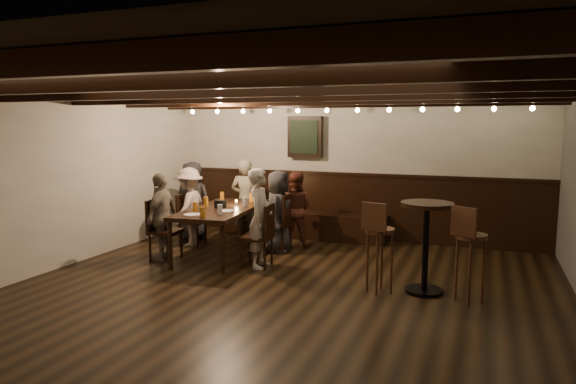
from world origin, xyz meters
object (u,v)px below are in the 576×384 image
at_px(person_bench_right, 295,209).
at_px(bar_stool_left, 379,259).
at_px(chair_right_near, 276,234).
at_px(person_left_far, 162,217).
at_px(bar_stool_right, 470,266).
at_px(chair_left_near, 192,230).
at_px(person_right_far, 260,218).
at_px(person_right_near, 278,211).
at_px(high_top_table, 426,234).
at_px(person_bench_left, 193,201).
at_px(chair_left_far, 165,242).
at_px(person_left_near, 189,207).
at_px(person_bench_centre, 245,200).
at_px(chair_right_far, 258,248).
at_px(dining_table, 222,212).

height_order(person_bench_right, bar_stool_left, person_bench_right).
xyz_separation_m(chair_right_near, bar_stool_left, (1.88, -1.40, 0.13)).
height_order(person_left_far, bar_stool_right, person_left_far).
relative_size(chair_left_near, person_right_far, 0.62).
relative_size(person_right_near, high_top_table, 1.18).
xyz_separation_m(chair_left_near, person_right_far, (1.56, -0.73, 0.43)).
distance_m(person_bench_left, person_bench_right, 1.80).
relative_size(chair_left_far, person_bench_left, 0.66).
xyz_separation_m(chair_left_far, bar_stool_left, (3.21, -0.34, 0.13)).
relative_size(person_right_near, person_right_far, 0.92).
bearing_deg(chair_left_near, person_right_far, 58.49).
distance_m(person_bench_left, person_left_near, 0.48).
distance_m(chair_right_near, person_left_near, 1.51).
height_order(chair_left_near, person_left_near, person_left_near).
height_order(person_left_near, person_right_near, person_left_near).
relative_size(chair_left_near, high_top_table, 0.79).
bearing_deg(person_bench_right, chair_right_near, 68.08).
height_order(person_bench_centre, person_left_near, person_bench_centre).
bearing_deg(chair_right_near, chair_right_far, 179.98).
bearing_deg(person_right_far, person_bench_centre, 26.57).
xyz_separation_m(chair_left_far, person_right_far, (1.46, 0.16, 0.42)).
bearing_deg(chair_left_far, chair_right_far, 90.00).
height_order(chair_right_far, person_bench_centre, person_bench_centre).
bearing_deg(person_left_near, person_right_far, 59.04).
xyz_separation_m(dining_table, chair_right_near, (0.67, 0.53, -0.40)).
xyz_separation_m(person_left_far, high_top_table, (3.74, -0.13, 0.07)).
xyz_separation_m(chair_left_near, person_bench_right, (1.56, 0.62, 0.35)).
distance_m(chair_right_near, person_right_near, 0.36).
bearing_deg(person_bench_right, chair_right_far, 82.35).
distance_m(chair_left_near, person_left_far, 0.98).
relative_size(person_bench_centre, bar_stool_left, 1.27).
xyz_separation_m(person_bench_centre, person_bench_right, (0.91, -0.05, -0.09)).
relative_size(person_left_near, bar_stool_right, 1.17).
distance_m(chair_left_near, chair_right_far, 1.70).
xyz_separation_m(chair_right_near, high_top_table, (2.38, -1.19, 0.43)).
relative_size(person_bench_centre, person_left_near, 1.08).
bearing_deg(person_right_near, chair_right_far, 178.00).
distance_m(dining_table, chair_left_far, 0.94).
distance_m(dining_table, person_right_far, 0.87).
height_order(person_bench_centre, person_left_far, person_bench_centre).
bearing_deg(bar_stool_left, bar_stool_right, 17.68).
relative_size(high_top_table, bar_stool_left, 0.99).
bearing_deg(bar_stool_left, person_right_near, 157.64).
xyz_separation_m(chair_left_near, chair_right_near, (1.43, 0.16, 0.02)).
bearing_deg(chair_left_near, chair_left_far, -0.05).
distance_m(chair_left_far, person_right_far, 1.53).
bearing_deg(dining_table, bar_stool_right, -19.31).
xyz_separation_m(chair_left_near, person_bench_left, (-0.23, 0.43, 0.41)).
bearing_deg(chair_right_near, dining_table, 122.04).
distance_m(chair_right_near, high_top_table, 2.70).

